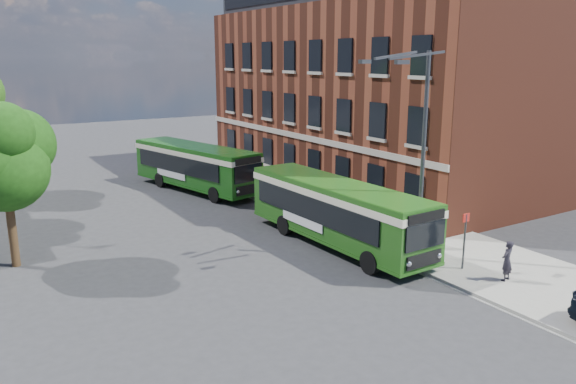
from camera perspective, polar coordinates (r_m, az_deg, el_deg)
ground at (r=24.23m, az=0.72°, el=-7.57°), size 120.00×120.00×0.00m
pavement at (r=34.26m, az=3.40°, el=-1.09°), size 6.00×48.00×0.15m
kerb_line at (r=32.67m, az=-0.98°, el=-1.92°), size 0.12×48.00×0.01m
brick_office at (r=40.63m, az=8.46°, el=10.95°), size 12.10×26.00×14.20m
street_lamp at (r=24.40m, az=12.98°, el=3.91°), size 2.96×2.38×9.00m
bus_stop_sign at (r=24.26m, az=17.51°, el=-4.43°), size 0.35×0.08×2.52m
bus_front at (r=26.47m, az=4.99°, el=-1.60°), size 2.99×11.24×3.02m
bus_rear at (r=37.81m, az=-9.39°, el=2.88°), size 4.95×11.03×3.02m
pedestrian_a at (r=23.74m, az=21.35°, el=-6.52°), size 0.66×0.51×1.63m
pedestrian_b at (r=26.74m, az=14.34°, el=-3.89°), size 0.77×0.62×1.51m
tree_left at (r=25.76m, az=-26.82°, el=3.28°), size 4.18×3.98×7.06m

